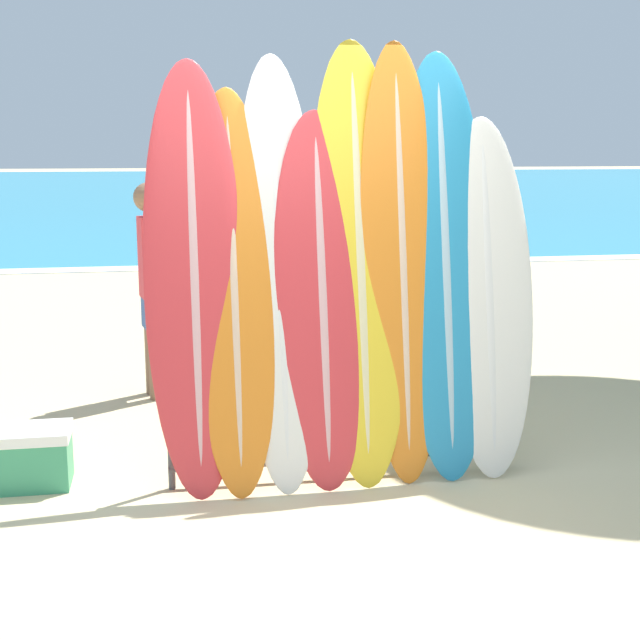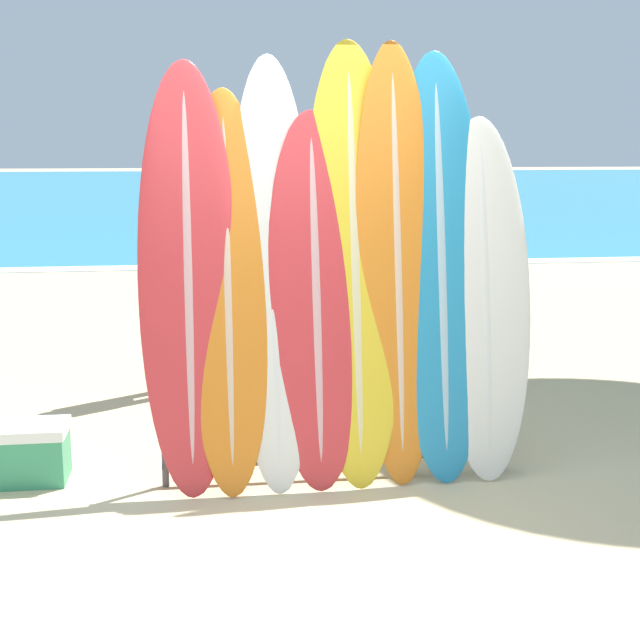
{
  "view_description": "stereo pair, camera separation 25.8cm",
  "coord_description": "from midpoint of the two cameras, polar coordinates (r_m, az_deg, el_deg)",
  "views": [
    {
      "loc": [
        -0.77,
        -4.56,
        1.92
      ],
      "look_at": [
        0.26,
        1.11,
        0.79
      ],
      "focal_mm": 50.0,
      "sensor_mm": 36.0,
      "label": 1
    },
    {
      "loc": [
        -0.51,
        -4.6,
        1.92
      ],
      "look_at": [
        0.26,
        1.11,
        0.79
      ],
      "focal_mm": 50.0,
      "sensor_mm": 36.0,
      "label": 2
    }
  ],
  "objects": [
    {
      "name": "ground_plane",
      "position": [
        5.01,
        0.23,
        -11.48
      ],
      "size": [
        160.0,
        160.0,
        0.0
      ],
      "primitive_type": "plane",
      "color": "#CCB789"
    },
    {
      "name": "ocean_water",
      "position": [
        43.78,
        -6.92,
        8.42
      ],
      "size": [
        120.0,
        60.0,
        0.01
      ],
      "color": "teal",
      "rests_on": "ground_plane"
    },
    {
      "name": "surfboard_rack",
      "position": [
        5.2,
        2.61,
        -5.67
      ],
      "size": [
        2.04,
        0.04,
        0.78
      ],
      "color": "#47474C",
      "rests_on": "ground_plane"
    },
    {
      "name": "surfboard_slot_0",
      "position": [
        5.02,
        -6.98,
        2.82
      ],
      "size": [
        0.56,
        0.66,
        2.42
      ],
      "color": "red",
      "rests_on": "ground_plane"
    },
    {
      "name": "surfboard_slot_1",
      "position": [
        5.03,
        -4.47,
        2.01
      ],
      "size": [
        0.49,
        0.7,
        2.27
      ],
      "color": "orange",
      "rests_on": "ground_plane"
    },
    {
      "name": "surfboard_slot_2",
      "position": [
        5.07,
        -1.54,
        3.2
      ],
      "size": [
        0.49,
        0.71,
        2.46
      ],
      "color": "silver",
      "rests_on": "ground_plane"
    },
    {
      "name": "surfboard_slot_3",
      "position": [
        5.07,
        1.18,
        1.38
      ],
      "size": [
        0.56,
        0.59,
        2.14
      ],
      "color": "red",
      "rests_on": "ground_plane"
    },
    {
      "name": "surfboard_slot_4",
      "position": [
        5.13,
        3.66,
        3.75
      ],
      "size": [
        0.58,
        0.67,
        2.54
      ],
      "color": "yellow",
      "rests_on": "ground_plane"
    },
    {
      "name": "surfboard_slot_5",
      "position": [
        5.16,
        6.38,
        3.7
      ],
      "size": [
        0.49,
        0.57,
        2.53
      ],
      "color": "orange",
      "rests_on": "ground_plane"
    },
    {
      "name": "surfboard_slot_6",
      "position": [
        5.23,
        9.13,
        3.43
      ],
      "size": [
        0.57,
        0.59,
        2.48
      ],
      "color": "teal",
      "rests_on": "ground_plane"
    },
    {
      "name": "surfboard_slot_7",
      "position": [
        5.3,
        11.85,
        1.38
      ],
      "size": [
        0.56,
        0.5,
        2.1
      ],
      "color": "silver",
      "rests_on": "ground_plane"
    },
    {
      "name": "person_near_water",
      "position": [
        6.95,
        -9.27,
        2.49
      ],
      "size": [
        0.22,
        0.28,
        1.66
      ],
      "rotation": [
        0.0,
        0.0,
        4.88
      ],
      "color": "#846047",
      "rests_on": "ground_plane"
    },
    {
      "name": "person_mid_beach",
      "position": [
        13.01,
        6.69,
        6.26
      ],
      "size": [
        0.27,
        0.23,
        1.57
      ],
      "rotation": [
        0.0,
        0.0,
        0.43
      ],
      "color": "#A87A5B",
      "rests_on": "ground_plane"
    },
    {
      "name": "person_far_left",
      "position": [
        7.77,
        8.51,
        3.71
      ],
      "size": [
        0.23,
        0.29,
        1.73
      ],
      "rotation": [
        0.0,
        0.0,
        1.77
      ],
      "color": "#846047",
      "rests_on": "ground_plane"
    },
    {
      "name": "person_far_right",
      "position": [
        13.35,
        -4.21,
        6.74
      ],
      "size": [
        0.29,
        0.24,
        1.7
      ],
      "rotation": [
        0.0,
        0.0,
        0.4
      ],
      "color": "tan",
      "rests_on": "ground_plane"
    },
    {
      "name": "cooler_box",
      "position": [
        5.46,
        -17.01,
        -8.11
      ],
      "size": [
        0.48,
        0.35,
        0.34
      ],
      "color": "#389366",
      "rests_on": "ground_plane"
    }
  ]
}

